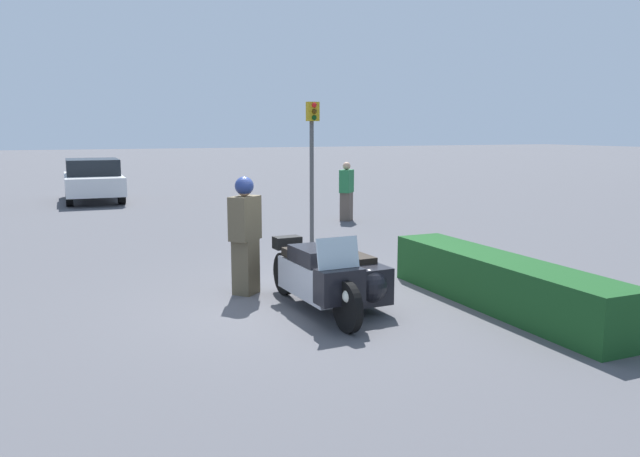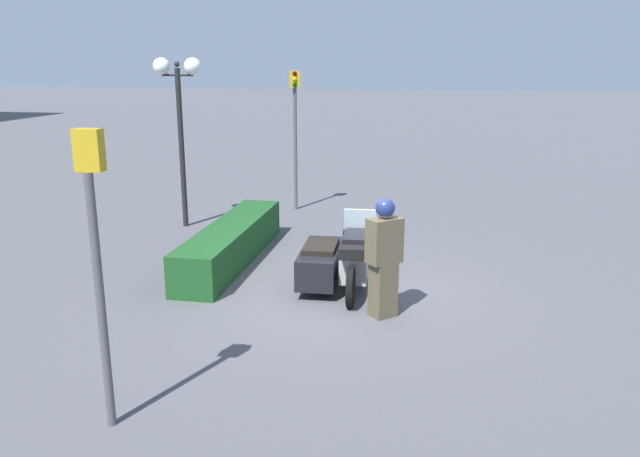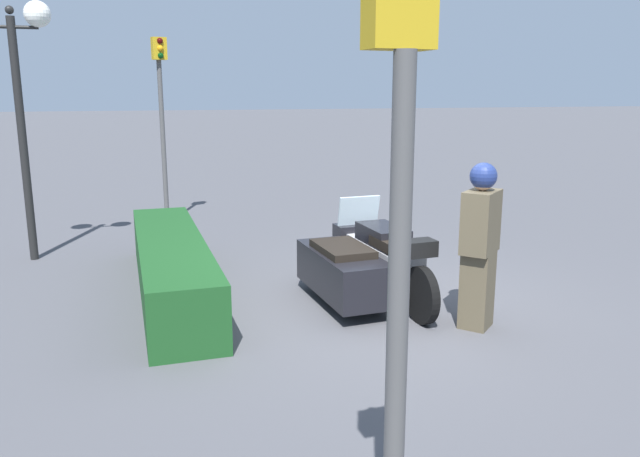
% 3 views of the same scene
% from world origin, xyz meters
% --- Properties ---
extents(ground_plane, '(160.00, 160.00, 0.00)m').
position_xyz_m(ground_plane, '(0.00, 0.00, 0.00)').
color(ground_plane, '#4C4C51').
extents(police_motorcycle, '(2.66, 1.20, 1.15)m').
position_xyz_m(police_motorcycle, '(0.56, 0.14, 0.47)').
color(police_motorcycle, black).
rests_on(police_motorcycle, ground).
extents(officer_rider, '(0.54, 0.56, 1.80)m').
position_xyz_m(officer_rider, '(-0.74, -0.74, 0.95)').
color(officer_rider, brown).
rests_on(officer_rider, ground).
extents(hedge_bush_curbside, '(4.31, 0.79, 0.72)m').
position_xyz_m(hedge_bush_curbside, '(1.43, 2.32, 0.36)').
color(hedge_bush_curbside, '#19471E').
rests_on(hedge_bush_curbside, ground).
extents(twin_lamp_post, '(0.37, 1.09, 3.78)m').
position_xyz_m(twin_lamp_post, '(3.76, 4.21, 3.01)').
color(twin_lamp_post, black).
rests_on(twin_lamp_post, ground).
extents(traffic_light_near, '(0.22, 0.29, 3.48)m').
position_xyz_m(traffic_light_near, '(5.87, 2.06, 2.28)').
color(traffic_light_near, '#4C4C4C').
rests_on(traffic_light_near, ground).
extents(traffic_light_far, '(0.23, 0.27, 3.07)m').
position_xyz_m(traffic_light_far, '(-4.13, 1.80, 2.05)').
color(traffic_light_far, '#4C4C4C').
rests_on(traffic_light_far, ground).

